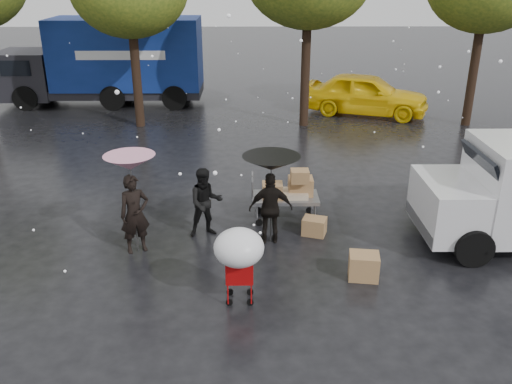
{
  "coord_description": "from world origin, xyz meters",
  "views": [
    {
      "loc": [
        0.51,
        -9.35,
        5.44
      ],
      "look_at": [
        0.64,
        1.0,
        1.1
      ],
      "focal_mm": 38.0,
      "sensor_mm": 36.0,
      "label": 1
    }
  ],
  "objects_px": {
    "person_pink": "(135,214)",
    "vendor_cart": "(289,191)",
    "person_black": "(271,208)",
    "yellow_taxi": "(366,94)",
    "blue_truck": "(108,62)",
    "shopping_cart": "(239,251)"
  },
  "relations": [
    {
      "from": "person_pink",
      "to": "vendor_cart",
      "type": "xyz_separation_m",
      "value": [
        3.21,
        1.43,
        -0.1
      ]
    },
    {
      "from": "person_black",
      "to": "yellow_taxi",
      "type": "height_order",
      "value": "yellow_taxi"
    },
    {
      "from": "blue_truck",
      "to": "yellow_taxi",
      "type": "distance_m",
      "value": 10.64
    },
    {
      "from": "person_pink",
      "to": "person_black",
      "type": "height_order",
      "value": "person_pink"
    },
    {
      "from": "shopping_cart",
      "to": "yellow_taxi",
      "type": "height_order",
      "value": "yellow_taxi"
    },
    {
      "from": "shopping_cart",
      "to": "yellow_taxi",
      "type": "xyz_separation_m",
      "value": [
        4.73,
        13.0,
        -0.26
      ]
    },
    {
      "from": "person_pink",
      "to": "yellow_taxi",
      "type": "bearing_deg",
      "value": 32.39
    },
    {
      "from": "person_pink",
      "to": "shopping_cart",
      "type": "xyz_separation_m",
      "value": [
        2.13,
        -1.99,
        0.24
      ]
    },
    {
      "from": "blue_truck",
      "to": "yellow_taxi",
      "type": "xyz_separation_m",
      "value": [
        10.42,
        -1.94,
        -0.95
      ]
    },
    {
      "from": "person_black",
      "to": "shopping_cart",
      "type": "bearing_deg",
      "value": 74.46
    },
    {
      "from": "person_black",
      "to": "vendor_cart",
      "type": "distance_m",
      "value": 1.18
    },
    {
      "from": "person_pink",
      "to": "person_black",
      "type": "xyz_separation_m",
      "value": [
        2.75,
        0.35,
        -0.05
      ]
    },
    {
      "from": "person_black",
      "to": "vendor_cart",
      "type": "height_order",
      "value": "person_black"
    },
    {
      "from": "vendor_cart",
      "to": "yellow_taxi",
      "type": "bearing_deg",
      "value": 69.09
    },
    {
      "from": "blue_truck",
      "to": "vendor_cart",
      "type": "bearing_deg",
      "value": -59.62
    },
    {
      "from": "yellow_taxi",
      "to": "person_pink",
      "type": "bearing_deg",
      "value": 167.56
    },
    {
      "from": "vendor_cart",
      "to": "blue_truck",
      "type": "distance_m",
      "value": 13.4
    },
    {
      "from": "person_black",
      "to": "yellow_taxi",
      "type": "bearing_deg",
      "value": -111.86
    },
    {
      "from": "vendor_cart",
      "to": "yellow_taxi",
      "type": "relative_size",
      "value": 0.32
    },
    {
      "from": "person_black",
      "to": "vendor_cart",
      "type": "relative_size",
      "value": 1.02
    },
    {
      "from": "person_pink",
      "to": "yellow_taxi",
      "type": "xyz_separation_m",
      "value": [
        6.87,
        11.02,
        -0.02
      ]
    },
    {
      "from": "person_black",
      "to": "person_pink",
      "type": "bearing_deg",
      "value": 6.54
    }
  ]
}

